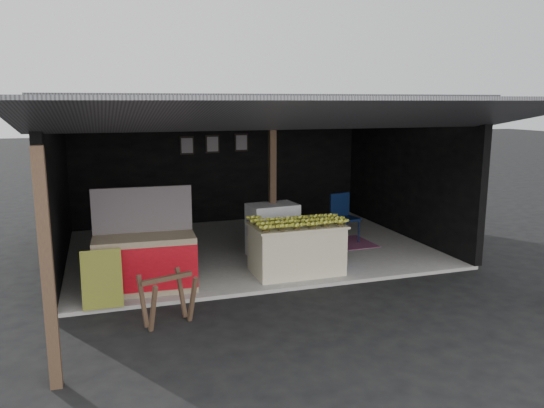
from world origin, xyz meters
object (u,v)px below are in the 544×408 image
object	(u,v)px
banana_table	(296,248)
neighbor_stall	(145,260)
plastic_chair	(343,213)
sawhorse	(168,294)
water_barrel	(336,251)
white_crate	(273,230)

from	to	relation	value
banana_table	neighbor_stall	bearing A→B (deg)	-178.46
banana_table	plastic_chair	distance (m)	2.34
sawhorse	water_barrel	bearing A→B (deg)	8.08
white_crate	sawhorse	size ratio (longest dim) A/B	1.30
banana_table	neighbor_stall	size ratio (longest dim) A/B	0.98
banana_table	sawhorse	size ratio (longest dim) A/B	2.02
white_crate	plastic_chair	world-z (taller)	plastic_chair
banana_table	plastic_chair	xyz separation A→B (m)	(1.64, 1.65, 0.16)
banana_table	water_barrel	size ratio (longest dim) A/B	3.05
plastic_chair	neighbor_stall	bearing A→B (deg)	-167.65
banana_table	sawhorse	world-z (taller)	banana_table
banana_table	sawhorse	bearing A→B (deg)	-149.75
neighbor_stall	banana_table	bearing A→B (deg)	4.64
banana_table	plastic_chair	bearing A→B (deg)	44.77
white_crate	water_barrel	size ratio (longest dim) A/B	1.96
water_barrel	banana_table	bearing A→B (deg)	-169.22
banana_table	white_crate	world-z (taller)	white_crate
water_barrel	neighbor_stall	bearing A→B (deg)	-175.90
banana_table	sawhorse	xyz separation A→B (m)	(-2.32, -1.37, -0.06)
white_crate	water_barrel	bearing A→B (deg)	-52.89
banana_table	plastic_chair	world-z (taller)	plastic_chair
sawhorse	plastic_chair	distance (m)	4.99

